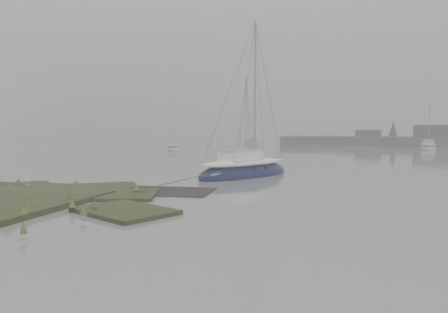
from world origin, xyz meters
TOP-DOWN VIEW (x-y plane):
  - ground at (0.00, 30.00)m, footprint 160.00×160.00m
  - sailboat_main at (1.74, 11.99)m, footprint 5.70×7.78m
  - sailboat_white at (0.62, 16.11)m, footprint 1.72×5.09m
  - sailboat_far_a at (-14.38, 37.90)m, footprint 3.93×5.74m
  - sailboat_far_b at (17.43, 49.00)m, footprint 2.91×6.48m
  - sailboat_far_c at (-9.40, 60.33)m, footprint 4.72×4.64m

SIDE VIEW (x-z plane):
  - ground at x=0.00m, z-range 0.00..0.00m
  - sailboat_far_c at x=-9.40m, z-range -3.30..3.73m
  - sailboat_white at x=0.62m, z-range -3.36..3.80m
  - sailboat_far_a at x=-14.38m, z-range -3.63..4.12m
  - sailboat_far_b at x=17.43m, z-range -4.14..4.68m
  - sailboat_main at x=1.74m, z-range -4.97..5.62m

